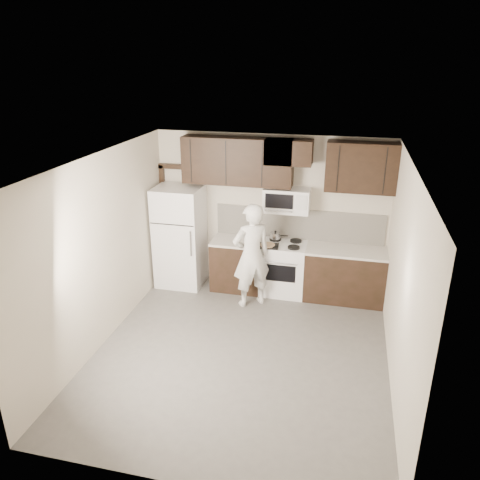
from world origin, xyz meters
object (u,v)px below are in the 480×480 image
(person, at_px, (251,256))
(microwave, at_px, (287,200))
(refrigerator, at_px, (180,237))
(stove, at_px, (283,268))

(person, bearing_deg, microwave, -159.56)
(person, bearing_deg, refrigerator, -54.65)
(stove, height_order, microwave, microwave)
(microwave, bearing_deg, refrigerator, -174.85)
(stove, height_order, refrigerator, refrigerator)
(microwave, bearing_deg, person, -124.43)
(microwave, relative_size, person, 0.43)
(stove, bearing_deg, microwave, 90.10)
(microwave, distance_m, refrigerator, 2.00)
(microwave, relative_size, refrigerator, 0.42)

